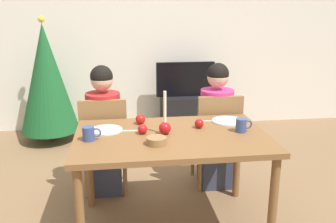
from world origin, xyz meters
The scene contains 20 objects.
back_wall centered at (0.00, 2.60, 1.30)m, with size 6.40×0.10×2.60m, color silver.
dining_table centered at (0.00, 0.00, 0.67)m, with size 1.40×0.90×0.75m.
chair_left centered at (-0.51, 0.61, 0.51)m, with size 0.40×0.40×0.90m.
chair_right centered at (0.51, 0.61, 0.51)m, with size 0.40×0.40×0.90m.
person_left_child centered at (-0.51, 0.64, 0.57)m, with size 0.30×0.30×1.17m.
person_right_child centered at (0.51, 0.64, 0.57)m, with size 0.30×0.30×1.17m.
tv_stand centered at (0.51, 2.30, 0.24)m, with size 0.64×0.40×0.48m, color black.
tv centered at (0.51, 2.30, 0.71)m, with size 0.79×0.05×0.46m.
christmas_tree centered at (-1.25, 2.10, 0.80)m, with size 0.71×0.71×1.55m.
candle_centerpiece centered at (-0.05, 0.03, 0.82)m, with size 0.09×0.09×0.32m.
plate_left centered at (-0.47, 0.16, 0.76)m, with size 0.24×0.24×0.01m, color silver.
plate_right centered at (0.50, 0.26, 0.76)m, with size 0.26×0.26×0.01m, color silver.
mug_left centered at (-0.58, -0.04, 0.80)m, with size 0.13×0.08×0.10m.
mug_right centered at (0.52, 0.00, 0.80)m, with size 0.13×0.08×0.10m.
fork_left centered at (-0.30, 0.12, 0.75)m, with size 0.18×0.01×0.01m, color silver.
fork_right centered at (0.33, 0.28, 0.75)m, with size 0.18×0.01×0.01m, color silver.
bowl_walnuts centered at (-0.13, -0.18, 0.78)m, with size 0.14×0.14×0.05m, color olive.
apple_near_candle centered at (-0.21, 0.29, 0.79)m, with size 0.08×0.08×0.08m, color red.
apple_by_left_plate centered at (-0.21, 0.05, 0.79)m, with size 0.07×0.07×0.07m, color #AE171B.
apple_by_right_mug centered at (0.23, 0.13, 0.79)m, with size 0.07×0.07×0.07m, color #AD1314.
Camera 1 is at (-0.35, -2.50, 1.64)m, focal length 39.33 mm.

